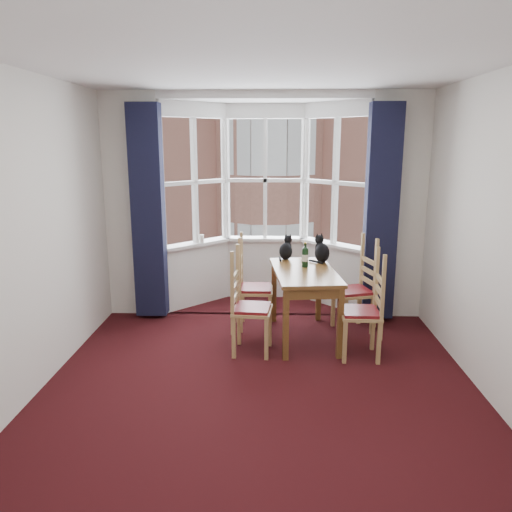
{
  "coord_description": "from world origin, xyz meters",
  "views": [
    {
      "loc": [
        0.1,
        -3.96,
        2.22
      ],
      "look_at": [
        -0.06,
        1.05,
        1.05
      ],
      "focal_mm": 35.0,
      "sensor_mm": 36.0,
      "label": 1
    }
  ],
  "objects_px": {
    "dining_table": "(304,281)",
    "wine_bottle": "(305,256)",
    "chair_left_far": "(248,290)",
    "cat_left": "(286,250)",
    "candle_tall": "(202,239)",
    "chair_right_near": "(369,314)",
    "chair_left_near": "(244,310)",
    "chair_right_far": "(360,292)",
    "cat_right": "(322,251)"
  },
  "relations": [
    {
      "from": "chair_left_near",
      "to": "wine_bottle",
      "type": "bearing_deg",
      "value": 39.52
    },
    {
      "from": "wine_bottle",
      "to": "candle_tall",
      "type": "xyz_separation_m",
      "value": [
        -1.33,
        1.01,
        -0.0
      ]
    },
    {
      "from": "candle_tall",
      "to": "dining_table",
      "type": "bearing_deg",
      "value": -41.61
    },
    {
      "from": "wine_bottle",
      "to": "candle_tall",
      "type": "height_order",
      "value": "wine_bottle"
    },
    {
      "from": "chair_right_far",
      "to": "wine_bottle",
      "type": "height_order",
      "value": "wine_bottle"
    },
    {
      "from": "cat_left",
      "to": "candle_tall",
      "type": "xyz_separation_m",
      "value": [
        -1.12,
        0.63,
        0.0
      ]
    },
    {
      "from": "cat_left",
      "to": "cat_right",
      "type": "bearing_deg",
      "value": -16.06
    },
    {
      "from": "chair_left_far",
      "to": "candle_tall",
      "type": "distance_m",
      "value": 1.17
    },
    {
      "from": "cat_left",
      "to": "wine_bottle",
      "type": "bearing_deg",
      "value": -61.39
    },
    {
      "from": "chair_left_far",
      "to": "cat_right",
      "type": "bearing_deg",
      "value": 6.07
    },
    {
      "from": "dining_table",
      "to": "cat_right",
      "type": "relative_size",
      "value": 3.82
    },
    {
      "from": "chair_left_near",
      "to": "chair_left_far",
      "type": "bearing_deg",
      "value": 88.99
    },
    {
      "from": "candle_tall",
      "to": "wine_bottle",
      "type": "bearing_deg",
      "value": -37.37
    },
    {
      "from": "cat_left",
      "to": "candle_tall",
      "type": "height_order",
      "value": "cat_left"
    },
    {
      "from": "chair_right_near",
      "to": "wine_bottle",
      "type": "distance_m",
      "value": 1.01
    },
    {
      "from": "dining_table",
      "to": "chair_right_far",
      "type": "xyz_separation_m",
      "value": [
        0.68,
        0.28,
        -0.21
      ]
    },
    {
      "from": "chair_left_far",
      "to": "cat_left",
      "type": "xyz_separation_m",
      "value": [
        0.45,
        0.21,
        0.45
      ]
    },
    {
      "from": "cat_left",
      "to": "wine_bottle",
      "type": "xyz_separation_m",
      "value": [
        0.21,
        -0.38,
        0.01
      ]
    },
    {
      "from": "chair_left_far",
      "to": "chair_right_far",
      "type": "bearing_deg",
      "value": -1.77
    },
    {
      "from": "dining_table",
      "to": "candle_tall",
      "type": "relative_size",
      "value": 12.24
    },
    {
      "from": "dining_table",
      "to": "candle_tall",
      "type": "distance_m",
      "value": 1.78
    },
    {
      "from": "chair_right_far",
      "to": "wine_bottle",
      "type": "xyz_separation_m",
      "value": [
        -0.67,
        -0.13,
        0.46
      ]
    },
    {
      "from": "chair_left_near",
      "to": "wine_bottle",
      "type": "relative_size",
      "value": 3.2
    },
    {
      "from": "chair_right_far",
      "to": "chair_left_near",
      "type": "bearing_deg",
      "value": -153.09
    },
    {
      "from": "wine_bottle",
      "to": "chair_left_far",
      "type": "bearing_deg",
      "value": 165.79
    },
    {
      "from": "chair_right_near",
      "to": "cat_left",
      "type": "distance_m",
      "value": 1.4
    },
    {
      "from": "candle_tall",
      "to": "chair_left_far",
      "type": "bearing_deg",
      "value": -51.77
    },
    {
      "from": "chair_left_near",
      "to": "chair_left_far",
      "type": "relative_size",
      "value": 1.0
    },
    {
      "from": "wine_bottle",
      "to": "chair_right_near",
      "type": "bearing_deg",
      "value": -45.5
    },
    {
      "from": "chair_left_far",
      "to": "wine_bottle",
      "type": "relative_size",
      "value": 3.2
    },
    {
      "from": "cat_right",
      "to": "wine_bottle",
      "type": "xyz_separation_m",
      "value": [
        -0.21,
        -0.26,
        -0.0
      ]
    },
    {
      "from": "cat_right",
      "to": "wine_bottle",
      "type": "bearing_deg",
      "value": -129.33
    },
    {
      "from": "chair_right_near",
      "to": "cat_left",
      "type": "xyz_separation_m",
      "value": [
        -0.84,
        1.02,
        0.45
      ]
    },
    {
      "from": "chair_left_near",
      "to": "chair_right_far",
      "type": "xyz_separation_m",
      "value": [
        1.34,
        0.68,
        0.0
      ]
    },
    {
      "from": "wine_bottle",
      "to": "cat_left",
      "type": "bearing_deg",
      "value": 118.61
    },
    {
      "from": "chair_left_near",
      "to": "chair_right_far",
      "type": "bearing_deg",
      "value": 26.91
    },
    {
      "from": "chair_right_far",
      "to": "wine_bottle",
      "type": "relative_size",
      "value": 3.2
    },
    {
      "from": "chair_left_far",
      "to": "cat_left",
      "type": "relative_size",
      "value": 2.99
    },
    {
      "from": "candle_tall",
      "to": "cat_left",
      "type": "bearing_deg",
      "value": -29.47
    },
    {
      "from": "chair_right_near",
      "to": "chair_left_far",
      "type": "bearing_deg",
      "value": 147.94
    },
    {
      "from": "chair_right_far",
      "to": "cat_left",
      "type": "bearing_deg",
      "value": 163.77
    },
    {
      "from": "chair_left_far",
      "to": "chair_right_near",
      "type": "distance_m",
      "value": 1.52
    },
    {
      "from": "chair_right_near",
      "to": "wine_bottle",
      "type": "relative_size",
      "value": 3.2
    },
    {
      "from": "dining_table",
      "to": "chair_right_far",
      "type": "distance_m",
      "value": 0.77
    },
    {
      "from": "chair_left_far",
      "to": "chair_right_near",
      "type": "bearing_deg",
      "value": -32.06
    },
    {
      "from": "dining_table",
      "to": "chair_right_far",
      "type": "height_order",
      "value": "chair_right_far"
    },
    {
      "from": "chair_left_near",
      "to": "chair_right_near",
      "type": "bearing_deg",
      "value": -3.77
    },
    {
      "from": "chair_right_far",
      "to": "cat_right",
      "type": "height_order",
      "value": "cat_right"
    },
    {
      "from": "dining_table",
      "to": "chair_right_far",
      "type": "relative_size",
      "value": 1.41
    },
    {
      "from": "dining_table",
      "to": "wine_bottle",
      "type": "xyz_separation_m",
      "value": [
        0.01,
        0.15,
        0.25
      ]
    }
  ]
}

